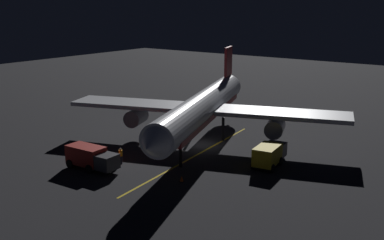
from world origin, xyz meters
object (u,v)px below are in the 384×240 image
object	(u,v)px
ground_crew_worker	(121,156)
traffic_cone_near_right	(182,179)
airliner	(203,108)
traffic_cone_near_left	(155,153)
baggage_truck	(91,158)
catering_truck	(269,155)

from	to	relation	value
ground_crew_worker	traffic_cone_near_right	size ratio (longest dim) A/B	3.16
airliner	traffic_cone_near_right	xyz separation A→B (m)	(-5.55, 11.56, -4.22)
ground_crew_worker	traffic_cone_near_left	xyz separation A→B (m)	(-1.17, -4.20, -0.64)
baggage_truck	catering_truck	world-z (taller)	baggage_truck
catering_truck	ground_crew_worker	distance (m)	15.78
ground_crew_worker	airliner	bearing A→B (deg)	-104.11
traffic_cone_near_left	airliner	bearing A→B (deg)	-103.28
traffic_cone_near_left	traffic_cone_near_right	world-z (taller)	same
ground_crew_worker	catering_truck	bearing A→B (deg)	-146.04
traffic_cone_near_right	catering_truck	bearing A→B (deg)	-117.35
catering_truck	traffic_cone_near_left	size ratio (longest dim) A/B	10.35
airliner	traffic_cone_near_right	distance (m)	13.50
ground_crew_worker	traffic_cone_near_right	distance (m)	8.42
catering_truck	traffic_cone_near_left	world-z (taller)	catering_truck
airliner	ground_crew_worker	size ratio (longest dim) A/B	20.10
airliner	catering_truck	world-z (taller)	airliner
baggage_truck	traffic_cone_near_right	distance (m)	10.15
baggage_truck	ground_crew_worker	distance (m)	3.31
ground_crew_worker	traffic_cone_near_left	bearing A→B (deg)	-105.52
traffic_cone_near_right	ground_crew_worker	bearing A→B (deg)	-1.75
traffic_cone_near_left	traffic_cone_near_right	distance (m)	8.49
traffic_cone_near_left	catering_truck	bearing A→B (deg)	-158.84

